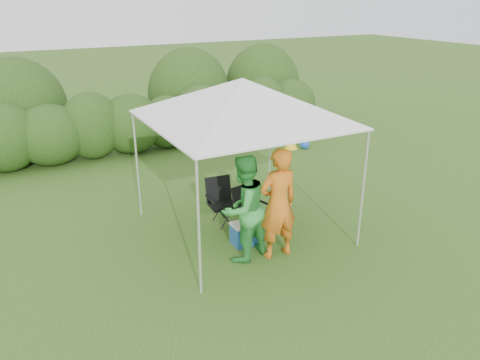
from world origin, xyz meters
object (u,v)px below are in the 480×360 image
canopy (242,100)px  man (278,204)px  woman (243,209)px  chair_left (221,198)px  chair_right (247,206)px  cooler (245,233)px

canopy → man: canopy is taller
man → woman: bearing=-19.5°
chair_left → canopy: bearing=-59.5°
canopy → chair_right: 1.98m
chair_right → chair_left: size_ratio=0.96×
chair_right → cooler: size_ratio=1.82×
canopy → chair_left: 2.02m
man → cooler: bearing=-63.8°
chair_left → cooler: (0.01, -0.96, -0.31)m
chair_right → woman: 1.08m
chair_right → cooler: chair_right is taller
cooler → man: bearing=-64.6°
canopy → man: size_ratio=1.63×
man → woman: man is taller
canopy → woman: canopy is taller
man → woman: (-0.54, 0.20, -0.05)m
chair_left → woman: woman is taller
chair_right → cooler: 0.60m
chair_left → woman: bearing=-95.8°
woman → chair_left: bearing=-117.9°
canopy → cooler: size_ratio=6.52×
chair_left → cooler: size_ratio=1.89×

